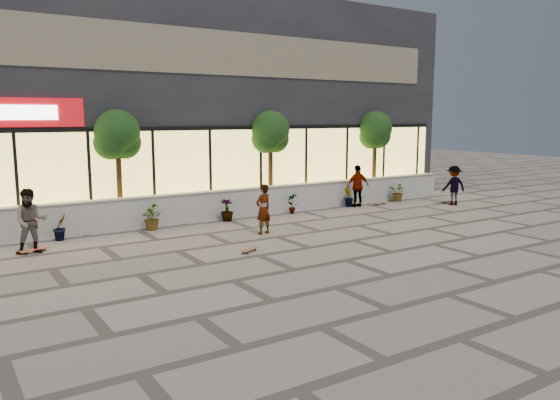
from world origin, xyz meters
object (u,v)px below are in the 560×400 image
tree_mideast (270,134)px  skateboard_right_far (447,201)px  tree_midwest (117,137)px  skateboard_left (34,250)px  skater_center (263,209)px  tree_east (375,132)px  skateboard_center (249,250)px  skater_right_near (358,186)px  skater_left (31,221)px  skateboard_right_near (380,203)px  skater_right_far (454,186)px

tree_mideast → skateboard_right_far: tree_mideast is taller
tree_midwest → skateboard_left: (-3.12, -2.44, -2.91)m
tree_mideast → skater_center: tree_mideast is taller
tree_mideast → tree_east: same height
skateboard_center → skater_right_near: bearing=1.4°
skateboard_left → skateboard_right_far: bearing=-22.8°
skater_left → skateboard_right_near: bearing=15.3°
tree_mideast → skater_right_far: size_ratio=2.38×
tree_mideast → skateboard_right_near: 5.56m
tree_midwest → skater_left: size_ratio=2.21×
skater_right_near → skateboard_left: bearing=14.0°
tree_mideast → skateboard_right_near: tree_mideast is taller
skateboard_right_near → tree_mideast: bearing=156.5°
tree_mideast → skateboard_center: (-4.16, -5.59, -2.92)m
tree_east → skateboard_right_near: 3.42m
tree_mideast → skater_right_far: bearing=-24.7°
skateboard_center → tree_mideast: bearing=25.5°
skateboard_left → tree_mideast: bearing=-7.1°
tree_mideast → skater_center: size_ratio=2.47×
skater_right_near → skateboard_center: bearing=38.5°
skater_center → skater_right_near: bearing=-170.6°
skater_right_far → skateboard_left: skater_right_far is taller
skater_center → skateboard_right_near: bearing=-174.7°
tree_midwest → tree_mideast: 6.00m
skater_right_far → skateboard_right_near: skater_right_far is taller
skater_center → skateboard_center: bearing=37.1°
skater_right_near → skateboard_right_near: (1.16, -0.10, -0.79)m
skater_right_near → skateboard_left: size_ratio=2.14×
skater_right_far → skater_left: bearing=15.2°
tree_east → skater_right_near: 3.34m
tree_midwest → skateboard_center: (1.84, -5.59, -2.92)m
skater_left → skateboard_right_far: 16.49m
tree_east → skater_right_far: size_ratio=2.38×
tree_midwest → skater_left: tree_midwest is taller
tree_midwest → skater_center: 5.53m
tree_east → skateboard_center: size_ratio=5.61×
tree_midwest → skater_center: size_ratio=2.47×
tree_east → skater_center: 9.22m
tree_midwest → skateboard_right_near: 11.00m
tree_east → skateboard_right_near: bearing=-123.7°
skateboard_center → skateboard_right_near: bearing=-2.5°
tree_mideast → skater_right_far: 8.02m
skater_right_far → skateboard_center: (-11.18, -2.37, -0.75)m
tree_midwest → skateboard_center: 6.57m
skateboard_center → skateboard_left: (-4.96, 3.15, 0.01)m
skater_right_near → skateboard_right_far: bearing=171.6°
skater_right_near → skater_center: bearing=31.0°
skater_center → skater_left: size_ratio=0.89×
skater_left → skateboard_right_far: size_ratio=2.38×
skater_left → skateboard_right_far: bearing=10.6°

